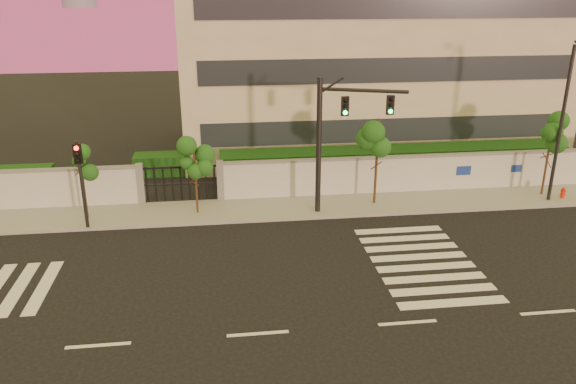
% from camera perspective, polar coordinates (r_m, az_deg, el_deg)
% --- Properties ---
extents(ground, '(120.00, 120.00, 0.00)m').
position_cam_1_polar(ground, '(18.70, -3.08, -14.20)').
color(ground, black).
rests_on(ground, ground).
extents(sidewalk, '(60.00, 3.00, 0.15)m').
position_cam_1_polar(sidewalk, '(27.95, -4.71, -1.83)').
color(sidewalk, gray).
rests_on(sidewalk, ground).
extents(perimeter_wall, '(60.00, 0.36, 2.20)m').
position_cam_1_polar(perimeter_wall, '(29.01, -4.70, 1.12)').
color(perimeter_wall, '#B1B3B8').
rests_on(perimeter_wall, ground).
extents(hedge_row, '(41.00, 4.25, 1.80)m').
position_cam_1_polar(hedge_row, '(31.73, -3.02, 2.38)').
color(hedge_row, '#14330F').
rests_on(hedge_row, ground).
extents(institutional_building, '(24.40, 12.40, 12.25)m').
position_cam_1_polar(institutional_building, '(38.92, 7.89, 13.62)').
color(institutional_building, '#B7AF9B').
rests_on(institutional_building, ground).
extents(road_markings, '(57.00, 7.62, 0.02)m').
position_cam_1_polar(road_markings, '(21.88, -8.02, -8.80)').
color(road_markings, silver).
rests_on(road_markings, ground).
extents(street_tree_c, '(1.30, 1.04, 3.90)m').
position_cam_1_polar(street_tree_c, '(27.57, -20.28, 2.80)').
color(street_tree_c, '#382314').
rests_on(street_tree_c, ground).
extents(street_tree_d, '(1.32, 1.05, 3.87)m').
position_cam_1_polar(street_tree_d, '(26.86, -9.43, 3.31)').
color(street_tree_d, '#382314').
rests_on(street_tree_d, ground).
extents(street_tree_e, '(1.58, 1.25, 4.51)m').
position_cam_1_polar(street_tree_e, '(27.94, 9.12, 5.02)').
color(street_tree_e, '#382314').
rests_on(street_tree_e, ground).
extents(street_tree_f, '(1.46, 1.16, 4.42)m').
position_cam_1_polar(street_tree_f, '(31.85, 25.16, 5.09)').
color(street_tree_f, '#382314').
rests_on(street_tree_f, ground).
extents(traffic_signal_main, '(4.13, 1.52, 6.67)m').
position_cam_1_polar(traffic_signal_main, '(26.47, 4.98, 6.33)').
color(traffic_signal_main, black).
rests_on(traffic_signal_main, ground).
extents(traffic_signal_secondary, '(0.33, 0.33, 4.22)m').
position_cam_1_polar(traffic_signal_secondary, '(26.46, -20.32, 1.65)').
color(traffic_signal_secondary, black).
rests_on(traffic_signal_secondary, ground).
extents(streetlight_east, '(0.50, 2.00, 8.32)m').
position_cam_1_polar(streetlight_east, '(30.67, 26.27, 6.79)').
color(streetlight_east, black).
rests_on(streetlight_east, ground).
extents(fire_hydrant, '(0.28, 0.27, 0.72)m').
position_cam_1_polar(fire_hydrant, '(32.48, 26.13, -0.18)').
color(fire_hydrant, red).
rests_on(fire_hydrant, ground).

